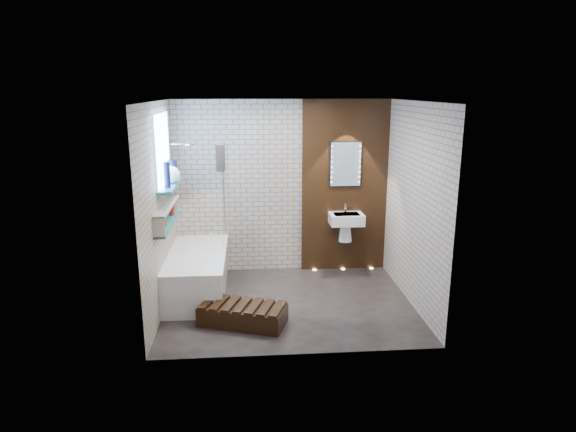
{
  "coord_description": "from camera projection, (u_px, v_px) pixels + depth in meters",
  "views": [
    {
      "loc": [
        -0.5,
        -6.05,
        2.75
      ],
      "look_at": [
        0.0,
        0.15,
        1.15
      ],
      "focal_mm": 31.07,
      "sensor_mm": 36.0,
      "label": 1
    }
  ],
  "objects": [
    {
      "name": "washbasin",
      "position": [
        346.0,
        223.0,
        7.47
      ],
      "size": [
        0.5,
        0.36,
        0.58
      ],
      "color": "white",
      "rests_on": "walnut_panel"
    },
    {
      "name": "display_niche",
      "position": [
        167.0,
        215.0,
        6.29
      ],
      "size": [
        0.14,
        1.3,
        0.26
      ],
      "color": "#237481",
      "rests_on": "room_shell"
    },
    {
      "name": "walnut_step",
      "position": [
        243.0,
        315.0,
        5.97
      ],
      "size": [
        1.11,
        0.76,
        0.23
      ],
      "primitive_type": "cube",
      "rotation": [
        0.0,
        0.0,
        -0.33
      ],
      "color": "black",
      "rests_on": "ground"
    },
    {
      "name": "towel",
      "position": [
        220.0,
        157.0,
        6.69
      ],
      "size": [
        0.1,
        0.27,
        0.36
      ],
      "primitive_type": "cube",
      "color": "black",
      "rests_on": "bath_screen"
    },
    {
      "name": "shower_head",
      "position": [
        190.0,
        144.0,
        6.88
      ],
      "size": [
        0.18,
        0.18,
        0.02
      ],
      "primitive_type": "cylinder",
      "color": "silver",
      "rests_on": "room_shell"
    },
    {
      "name": "sill_vases",
      "position": [
        171.0,
        174.0,
        6.45
      ],
      "size": [
        0.23,
        0.58,
        0.33
      ],
      "color": "#131536",
      "rests_on": "clerestory_window"
    },
    {
      "name": "floor_uplights",
      "position": [
        343.0,
        269.0,
        7.79
      ],
      "size": [
        0.96,
        0.06,
        0.01
      ],
      "color": "#FFD899",
      "rests_on": "ground"
    },
    {
      "name": "bath_screen",
      "position": [
        223.0,
        195.0,
        7.03
      ],
      "size": [
        0.01,
        0.78,
        1.4
      ],
      "primitive_type": "cube",
      "color": "white",
      "rests_on": "bathtub"
    },
    {
      "name": "clerestory_window",
      "position": [
        163.0,
        157.0,
        6.3
      ],
      "size": [
        0.18,
        1.0,
        0.94
      ],
      "color": "#7FADE0",
      "rests_on": "room_shell"
    },
    {
      "name": "bathtub",
      "position": [
        197.0,
        273.0,
        6.83
      ],
      "size": [
        0.79,
        1.74,
        0.7
      ],
      "color": "white",
      "rests_on": "ground"
    },
    {
      "name": "led_mirror",
      "position": [
        346.0,
        164.0,
        7.41
      ],
      "size": [
        0.5,
        0.02,
        0.7
      ],
      "color": "black",
      "rests_on": "walnut_panel"
    },
    {
      "name": "niche_bottles",
      "position": [
        167.0,
        218.0,
        6.22
      ],
      "size": [
        0.06,
        0.93,
        0.15
      ],
      "color": "maroon",
      "rests_on": "display_niche"
    },
    {
      "name": "ground",
      "position": [
        289.0,
        303.0,
        6.56
      ],
      "size": [
        3.2,
        3.2,
        0.0
      ],
      "primitive_type": "plane",
      "color": "black",
      "rests_on": "ground"
    },
    {
      "name": "walnut_panel",
      "position": [
        345.0,
        187.0,
        7.54
      ],
      "size": [
        1.3,
        0.06,
        2.6
      ],
      "primitive_type": "cube",
      "color": "black",
      "rests_on": "ground"
    },
    {
      "name": "room_shell",
      "position": [
        289.0,
        207.0,
        6.24
      ],
      "size": [
        3.24,
        3.2,
        2.6
      ],
      "color": "#B3A28E",
      "rests_on": "ground"
    }
  ]
}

